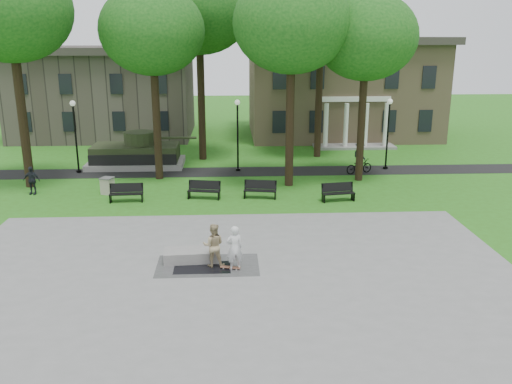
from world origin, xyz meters
TOP-DOWN VIEW (x-y plane):
  - ground at (0.00, 0.00)m, footprint 120.00×120.00m
  - plaza at (0.00, -5.00)m, footprint 22.00×16.00m
  - footpath at (0.00, 12.00)m, footprint 44.00×2.60m
  - building_right at (10.00, 26.00)m, footprint 17.00×12.00m
  - building_left at (-11.00, 26.50)m, footprint 15.00×10.00m
  - tree_0 at (-12.00, 9.00)m, footprint 6.80×6.80m
  - tree_1 at (-4.50, 10.50)m, footprint 6.20×6.20m
  - tree_2 at (3.50, 8.50)m, footprint 6.60×6.60m
  - tree_3 at (8.00, 9.50)m, footprint 6.00×6.00m
  - tree_4 at (-2.00, 16.00)m, footprint 7.20×7.20m
  - tree_5 at (6.50, 16.50)m, footprint 6.40×6.40m
  - lamp_left at (-10.00, 12.30)m, footprint 0.36×0.36m
  - lamp_mid at (0.50, 12.30)m, footprint 0.36×0.36m
  - lamp_right at (10.50, 12.30)m, footprint 0.36×0.36m
  - tank_monument at (-6.46, 14.00)m, footprint 7.45×3.40m
  - puddle at (-1.18, -3.45)m, footprint 2.20×1.20m
  - concrete_block at (-1.63, -2.70)m, footprint 2.26×1.13m
  - skateboard at (-0.09, -3.62)m, footprint 0.81×0.39m
  - skateboarder at (0.07, -3.65)m, footprint 0.73×0.58m
  - friend_watching at (-0.73, -3.31)m, footprint 0.87×0.69m
  - pedestrian_walker at (-11.29, 7.31)m, footprint 0.98×0.48m
  - cyclist at (8.40, 11.16)m, footprint 2.02×1.31m
  - park_bench_0 at (-5.68, 5.60)m, footprint 1.82×0.59m
  - park_bench_1 at (-1.50, 5.97)m, footprint 1.85×0.86m
  - park_bench_2 at (1.60, 5.89)m, footprint 1.85×0.82m
  - park_bench_3 at (5.83, 5.14)m, footprint 1.85×0.81m
  - trash_bin at (-7.03, 7.16)m, footprint 0.85×0.85m

SIDE VIEW (x-z plane):
  - ground at x=0.00m, z-range 0.00..0.00m
  - footpath at x=0.00m, z-range 0.00..0.01m
  - plaza at x=0.00m, z-range 0.00..0.02m
  - puddle at x=-1.18m, z-range 0.02..0.02m
  - skateboard at x=-0.09m, z-range 0.02..0.09m
  - concrete_block at x=-1.63m, z-range 0.02..0.47m
  - trash_bin at x=-7.03m, z-range 0.01..0.97m
  - park_bench_0 at x=-5.68m, z-range 0.02..1.02m
  - park_bench_1 at x=-1.50m, z-range 0.02..1.02m
  - park_bench_2 at x=1.60m, z-range 0.02..1.02m
  - park_bench_3 at x=5.83m, z-range 0.02..1.02m
  - pedestrian_walker at x=-11.29m, z-range 0.00..1.62m
  - tank_monument at x=-6.46m, z-range -0.34..2.06m
  - cyclist at x=8.40m, z-range -0.19..1.92m
  - friend_watching at x=-0.73m, z-range 0.02..1.76m
  - skateboarder at x=0.07m, z-range 0.02..1.78m
  - lamp_left at x=-10.00m, z-range 0.43..5.16m
  - lamp_mid at x=0.50m, z-range 0.43..5.16m
  - lamp_right at x=10.50m, z-range 0.43..5.16m
  - building_left at x=-11.00m, z-range 0.00..7.20m
  - building_right at x=10.00m, z-range 0.04..8.64m
  - tree_3 at x=8.00m, z-range 3.00..14.19m
  - tree_1 at x=-4.50m, z-range 3.14..14.77m
  - tree_2 at x=3.50m, z-range 3.23..15.40m
  - tree_5 at x=6.50m, z-range 3.45..15.89m
  - tree_0 at x=-12.00m, z-range 3.54..16.51m
  - tree_4 at x=-2.00m, z-range 3.64..17.14m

